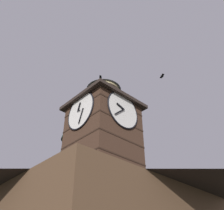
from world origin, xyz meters
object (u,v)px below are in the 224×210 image
(moon, at_px, (16,205))
(pine_tree_aside, at_px, (134,209))
(flying_bird_low, at_px, (162,76))
(flying_bird_high, at_px, (101,77))
(pine_tree_behind, at_px, (68,209))
(clock_tower, at_px, (103,130))

(moon, bearing_deg, pine_tree_aside, 85.27)
(flying_bird_low, bearing_deg, flying_bird_high, -71.81)
(pine_tree_behind, bearing_deg, flying_bird_high, 105.66)
(pine_tree_aside, height_order, flying_bird_high, pine_tree_aside)
(clock_tower, relative_size, flying_bird_high, 15.54)
(moon, bearing_deg, flying_bird_high, 74.26)
(clock_tower, bearing_deg, pine_tree_behind, -101.45)
(pine_tree_behind, relative_size, moon, 9.57)
(pine_tree_aside, xyz_separation_m, flying_bird_low, (5.70, 9.06, 7.93))
(pine_tree_aside, distance_m, flying_bird_low, 13.32)
(pine_tree_aside, relative_size, moon, 11.95)
(clock_tower, distance_m, pine_tree_aside, 11.40)
(clock_tower, height_order, flying_bird_low, flying_bird_low)
(pine_tree_behind, height_order, moon, pine_tree_behind)
(moon, relative_size, flying_bird_low, 3.04)
(flying_bird_high, bearing_deg, pine_tree_aside, -155.65)
(pine_tree_aside, xyz_separation_m, flying_bird_high, (7.55, 3.42, 10.26))
(pine_tree_behind, relative_size, flying_bird_low, 29.05)
(flying_bird_high, bearing_deg, moon, -105.74)
(clock_tower, bearing_deg, pine_tree_aside, -147.31)
(flying_bird_low, bearing_deg, pine_tree_aside, -122.17)
(pine_tree_aside, height_order, moon, pine_tree_aside)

